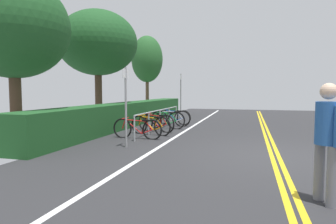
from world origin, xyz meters
name	(u,v)px	position (x,y,z in m)	size (l,w,h in m)	color
ground_plane	(275,157)	(0.00, 0.00, -0.03)	(35.12, 11.42, 0.05)	#2B2B2D
centre_line_yellow_inner	(278,156)	(0.00, -0.08, 0.00)	(31.61, 0.10, 0.00)	gold
centre_line_yellow_outer	(271,155)	(0.00, 0.08, 0.00)	(31.61, 0.10, 0.00)	gold
bike_lane_stripe_white	(157,149)	(0.00, 3.05, 0.00)	(31.61, 0.12, 0.00)	white
bike_rack	(160,115)	(3.60, 4.08, 0.61)	(5.38, 0.05, 0.83)	#9EA0A5
bicycle_0	(137,129)	(1.42, 4.19, 0.33)	(0.46, 1.77, 0.71)	black
bicycle_1	(150,125)	(2.34, 4.04, 0.34)	(0.61, 1.68, 0.73)	black
bicycle_2	(156,123)	(3.17, 4.11, 0.34)	(0.65, 1.65, 0.73)	black
bicycle_3	(165,120)	(4.05, 4.02, 0.36)	(0.46, 1.74, 0.78)	black
bicycle_4	(171,118)	(4.93, 4.00, 0.35)	(0.48, 1.75, 0.75)	black
bicycle_5	(173,117)	(5.76, 4.09, 0.34)	(0.50, 1.75, 0.73)	black
pedestrian	(327,135)	(-3.01, -0.43, 0.97)	(0.46, 0.32, 1.69)	slate
sign_post_near	(126,99)	(-0.04, 3.93, 1.34)	(0.36, 0.06, 2.23)	gray
sign_post_far	(181,93)	(7.22, 4.08, 1.46)	(0.36, 0.09, 2.45)	gray
hedge_backdrop	(131,113)	(5.10, 6.00, 0.52)	(14.33, 1.08, 1.04)	#1C4C21
tree_near_left	(13,28)	(-0.38, 7.33, 3.42)	(3.25, 3.25, 4.92)	#473323
tree_mid	(98,43)	(4.49, 7.31, 3.72)	(3.58, 3.58, 5.20)	#473323
tree_far_right	(147,59)	(10.39, 7.08, 3.59)	(2.02, 2.02, 5.10)	brown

